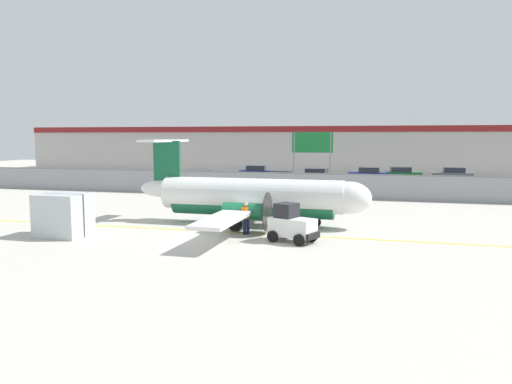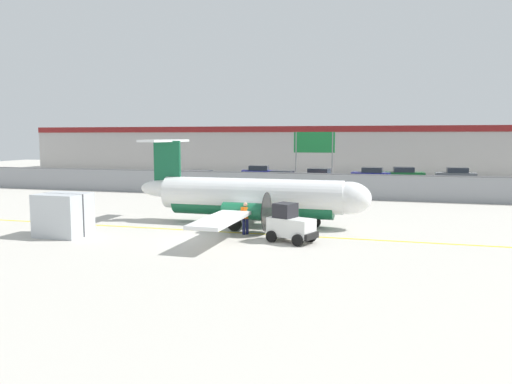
# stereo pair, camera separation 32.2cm
# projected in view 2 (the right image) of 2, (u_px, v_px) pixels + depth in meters

# --- Properties ---
(ground_plane) EXTENTS (140.00, 140.00, 0.01)m
(ground_plane) POSITION_uv_depth(u_px,v_px,m) (227.00, 232.00, 26.75)
(ground_plane) COLOR #BCB7AD
(perimeter_fence) EXTENTS (98.00, 0.10, 2.10)m
(perimeter_fence) POSITION_uv_depth(u_px,v_px,m) (288.00, 184.00, 41.95)
(perimeter_fence) COLOR gray
(perimeter_fence) RESTS_ON ground
(parking_lot_strip) EXTENTS (98.00, 17.00, 0.12)m
(parking_lot_strip) POSITION_uv_depth(u_px,v_px,m) (310.00, 184.00, 53.08)
(parking_lot_strip) COLOR #38383A
(parking_lot_strip) RESTS_ON ground
(background_building) EXTENTS (91.00, 8.10, 6.50)m
(background_building) POSITION_uv_depth(u_px,v_px,m) (332.00, 150.00, 70.44)
(background_building) COLOR #BCB7B2
(background_building) RESTS_ON ground
(commuter_airplane) EXTENTS (13.92, 16.01, 4.92)m
(commuter_airplane) POSITION_uv_depth(u_px,v_px,m) (255.00, 197.00, 28.84)
(commuter_airplane) COLOR white
(commuter_airplane) RESTS_ON ground
(baggage_tug) EXTENTS (2.57, 2.05, 1.88)m
(baggage_tug) POSITION_uv_depth(u_px,v_px,m) (290.00, 225.00, 24.19)
(baggage_tug) COLOR silver
(baggage_tug) RESTS_ON ground
(ground_crew_worker) EXTENTS (0.48, 0.48, 1.70)m
(ground_crew_worker) POSITION_uv_depth(u_px,v_px,m) (245.00, 216.00, 26.05)
(ground_crew_worker) COLOR #191E4C
(ground_crew_worker) RESTS_ON ground
(cargo_container) EXTENTS (2.45, 2.06, 2.20)m
(cargo_container) POSITION_uv_depth(u_px,v_px,m) (63.00, 215.00, 25.65)
(cargo_container) COLOR #B7BCC1
(cargo_container) RESTS_ON ground
(traffic_cone_near_left) EXTENTS (0.36, 0.36, 0.64)m
(traffic_cone_near_left) POSITION_uv_depth(u_px,v_px,m) (301.00, 219.00, 28.94)
(traffic_cone_near_left) COLOR orange
(traffic_cone_near_left) RESTS_ON ground
(traffic_cone_near_right) EXTENTS (0.36, 0.36, 0.64)m
(traffic_cone_near_right) POSITION_uv_depth(u_px,v_px,m) (282.00, 215.00, 30.59)
(traffic_cone_near_right) COLOR orange
(traffic_cone_near_right) RESTS_ON ground
(parked_car_0) EXTENTS (4.38, 2.42, 1.58)m
(parked_car_0) POSITION_uv_depth(u_px,v_px,m) (148.00, 178.00, 50.94)
(parked_car_0) COLOR navy
(parked_car_0) RESTS_ON parking_lot_strip
(parked_car_1) EXTENTS (4.39, 2.44, 1.58)m
(parked_car_1) POSITION_uv_depth(u_px,v_px,m) (199.00, 178.00, 50.47)
(parked_car_1) COLOR #19662D
(parked_car_1) RESTS_ON parking_lot_strip
(parked_car_2) EXTENTS (4.37, 2.38, 1.58)m
(parked_car_2) POSITION_uv_depth(u_px,v_px,m) (260.00, 172.00, 58.78)
(parked_car_2) COLOR navy
(parked_car_2) RESTS_ON parking_lot_strip
(parked_car_3) EXTENTS (4.22, 2.04, 1.58)m
(parked_car_3) POSITION_uv_depth(u_px,v_px,m) (281.00, 179.00, 49.79)
(parked_car_3) COLOR red
(parked_car_3) RESTS_ON parking_lot_strip
(parked_car_4) EXTENTS (4.39, 2.44, 1.58)m
(parked_car_4) POSITION_uv_depth(u_px,v_px,m) (320.00, 176.00, 53.37)
(parked_car_4) COLOR silver
(parked_car_4) RESTS_ON parking_lot_strip
(parked_car_5) EXTENTS (4.31, 2.24, 1.58)m
(parked_car_5) POSITION_uv_depth(u_px,v_px,m) (371.00, 175.00, 55.33)
(parked_car_5) COLOR navy
(parked_car_5) RESTS_ON parking_lot_strip
(parked_car_6) EXTENTS (4.35, 2.32, 1.58)m
(parked_car_6) POSITION_uv_depth(u_px,v_px,m) (405.00, 174.00, 55.81)
(parked_car_6) COLOR #19662D
(parked_car_6) RESTS_ON parking_lot_strip
(parked_car_7) EXTENTS (4.23, 2.06, 1.58)m
(parked_car_7) POSITION_uv_depth(u_px,v_px,m) (456.00, 175.00, 54.91)
(parked_car_7) COLOR slate
(parked_car_7) RESTS_ON parking_lot_strip
(highway_sign) EXTENTS (3.60, 0.14, 5.50)m
(highway_sign) POSITION_uv_depth(u_px,v_px,m) (314.00, 148.00, 43.54)
(highway_sign) COLOR slate
(highway_sign) RESTS_ON ground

